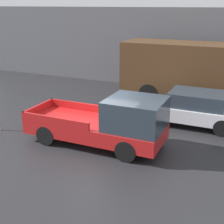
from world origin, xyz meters
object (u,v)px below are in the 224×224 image
Objects in this scene: car at (195,108)px; delivery_truck at (187,71)px; pickup_truck at (109,123)px; newspaper_box at (171,81)px.

car is 3.46m from delivery_truck.
pickup_truck is 9.07m from newspaper_box.
pickup_truck is at bearing -125.41° from car.
pickup_truck is 6.93m from delivery_truck.
newspaper_box is (0.13, 9.06, -0.38)m from pickup_truck.
car is at bearing 54.59° from pickup_truck.
car is at bearing -66.44° from newspaper_box.
delivery_truck is at bearing 77.39° from pickup_truck.
car is 0.58× the size of delivery_truck.
newspaper_box is at bearing 89.20° from pickup_truck.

